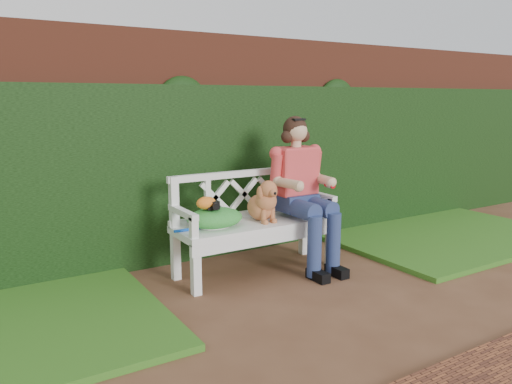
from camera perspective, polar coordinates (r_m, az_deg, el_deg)
ground at (r=3.95m, az=8.41°, el=-12.98°), size 60.00×60.00×0.00m
brick_wall at (r=5.23m, az=-4.78°, el=5.42°), size 10.00×0.30×2.20m
ivy_hedge at (r=5.07m, az=-3.61°, el=2.42°), size 10.00×0.18×1.70m
grass_right at (r=6.19m, az=20.23°, el=-4.51°), size 2.60×2.00×0.05m
garden_bench at (r=4.58m, az=0.00°, el=-6.28°), size 1.64×0.79×0.48m
seated_woman at (r=4.70m, az=4.86°, el=-0.12°), size 0.86×0.96×1.40m
dog at (r=4.50m, az=0.76°, el=-0.90°), size 0.28×0.37×0.39m
tennis_racket at (r=4.32m, az=-5.09°, el=-3.90°), size 0.57×0.34×0.03m
green_bag at (r=4.32m, az=-4.71°, el=-2.91°), size 0.58×0.50×0.17m
camera_item at (r=4.24m, az=-4.99°, el=-1.49°), size 0.12×0.09×0.07m
baseball_glove at (r=4.24m, az=-5.71°, el=-1.26°), size 0.21×0.18×0.11m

